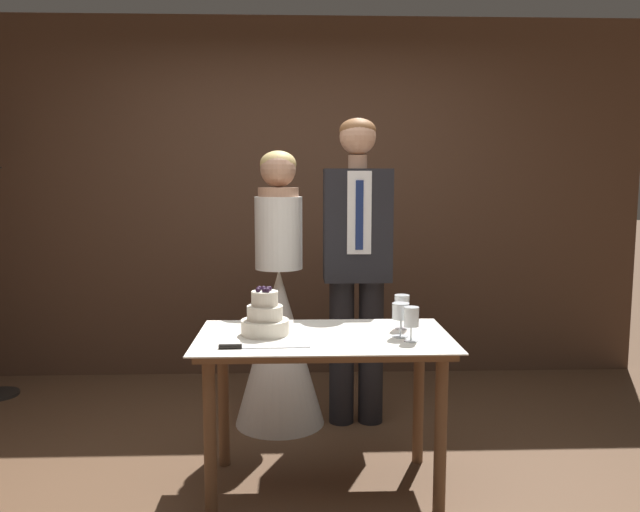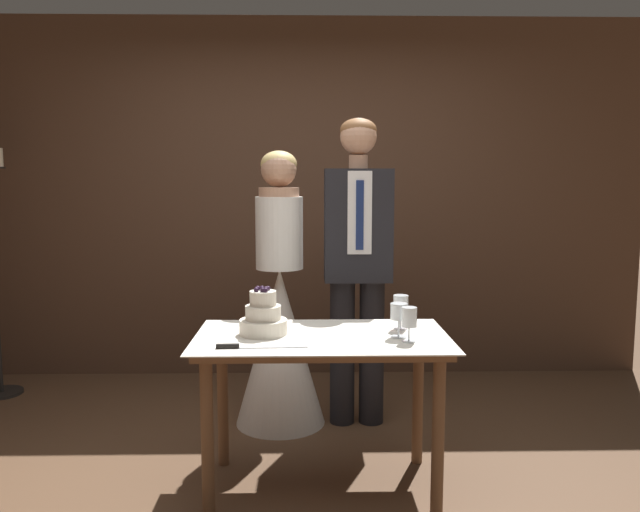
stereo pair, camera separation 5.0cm
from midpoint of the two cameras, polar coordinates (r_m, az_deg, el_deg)
The scene contains 10 objects.
ground_plane at distance 3.12m, azimuth -2.53°, elevation -21.27°, with size 40.00×40.00×0.00m, color brown.
wall_back at distance 4.72m, azimuth -2.44°, elevation 5.16°, with size 5.18×0.12×2.65m, color #513828.
cake_table at distance 2.98m, azimuth -0.20°, elevation -9.27°, with size 1.19×0.68×0.75m.
tiered_cake at distance 2.97m, azimuth -5.60°, elevation -5.64°, with size 0.23×0.23×0.23m.
cake_knife at distance 2.75m, azimuth -7.31°, elevation -8.23°, with size 0.40×0.04×0.02m.
wine_glass_near at distance 3.08m, azimuth 6.99°, elevation -4.63°, with size 0.07×0.07×0.17m.
wine_glass_middle at distance 2.92m, azimuth 6.85°, elevation -5.21°, with size 0.08×0.08×0.16m.
wine_glass_far at distance 2.85m, azimuth 7.80°, elevation -5.62°, with size 0.07×0.07×0.16m.
bride at distance 3.77m, azimuth -4.16°, elevation -6.36°, with size 0.54×0.54×1.64m.
groom at distance 3.71m, azimuth 2.97°, elevation 0.08°, with size 0.40×0.25×1.83m.
Camera 1 is at (0.00, -2.75, 1.47)m, focal length 35.00 mm.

